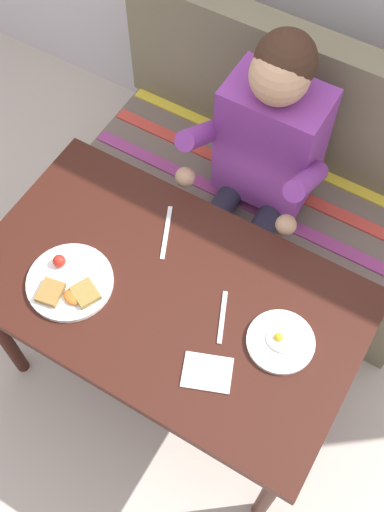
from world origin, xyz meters
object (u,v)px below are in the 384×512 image
(plate_eggs, at_px, (281,341))
(knife, at_px, (166,232))
(table, at_px, (168,303))
(plate_breakfast, at_px, (69,283))
(person, at_px, (261,160))
(fork, at_px, (222,317))
(couch, at_px, (268,192))
(napkin, at_px, (207,372))

(plate_eggs, distance_m, knife, 0.51)
(table, bearing_deg, plate_breakfast, -153.32)
(person, xyz_separation_m, fork, (0.17, -0.58, -0.01))
(plate_breakfast, bearing_deg, fork, 17.48)
(couch, height_order, plate_eggs, couch)
(plate_eggs, distance_m, fork, 0.18)
(couch, distance_m, plate_eggs, 0.92)
(couch, xyz_separation_m, fork, (0.19, -0.76, 0.40))
(couch, height_order, plate_breakfast, couch)
(couch, bearing_deg, table, -90.00)
(plate_breakfast, relative_size, knife, 1.33)
(person, distance_m, knife, 0.43)
(plate_breakfast, distance_m, knife, 0.35)
(plate_eggs, bearing_deg, table, -176.12)
(table, height_order, couch, couch)
(plate_eggs, bearing_deg, napkin, -126.20)
(plate_eggs, bearing_deg, knife, 162.53)
(napkin, distance_m, knife, 0.49)
(table, xyz_separation_m, person, (0.02, 0.59, 0.09))
(table, distance_m, plate_breakfast, 0.31)
(person, distance_m, napkin, 0.78)
(plate_breakfast, bearing_deg, table, 26.68)
(person, bearing_deg, table, -91.51)
(plate_eggs, height_order, napkin, plate_eggs)
(napkin, distance_m, fork, 0.18)
(table, xyz_separation_m, couch, (0.00, 0.76, -0.32))
(couch, relative_size, fork, 8.47)
(couch, xyz_separation_m, plate_breakfast, (-0.27, -0.90, 0.41))
(napkin, bearing_deg, knife, 135.57)
(couch, distance_m, knife, 0.72)
(person, relative_size, plate_breakfast, 4.55)
(person, bearing_deg, plate_breakfast, -111.26)
(plate_breakfast, bearing_deg, napkin, -3.28)
(plate_breakfast, height_order, plate_eggs, plate_breakfast)
(person, distance_m, plate_eggs, 0.67)
(couch, relative_size, plate_eggs, 7.20)
(table, xyz_separation_m, fork, (0.19, 0.01, 0.08))
(plate_eggs, relative_size, napkin, 1.43)
(table, distance_m, fork, 0.21)
(couch, bearing_deg, plate_eggs, -63.30)
(table, bearing_deg, person, 88.49)
(couch, distance_m, person, 0.45)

